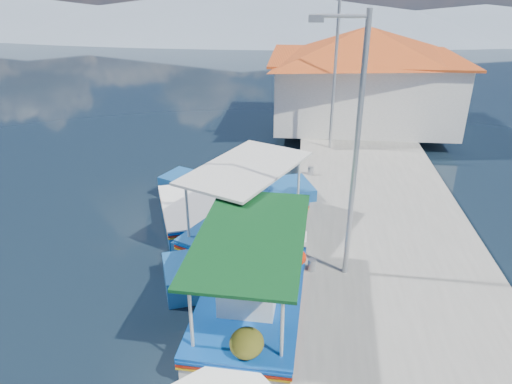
# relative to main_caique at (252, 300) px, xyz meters

# --- Properties ---
(ground) EXTENTS (160.00, 160.00, 0.00)m
(ground) POSITION_rel_main_caique_xyz_m (-2.46, -0.72, -0.47)
(ground) COLOR black
(ground) RESTS_ON ground
(quay) EXTENTS (5.00, 44.00, 0.50)m
(quay) POSITION_rel_main_caique_xyz_m (3.44, 5.28, -0.22)
(quay) COLOR gray
(quay) RESTS_ON ground
(bollards) EXTENTS (0.20, 17.20, 0.30)m
(bollards) POSITION_rel_main_caique_xyz_m (1.34, 4.53, 0.18)
(bollards) COLOR #A5A8AD
(bollards) RESTS_ON quay
(main_caique) EXTENTS (2.41, 7.48, 2.47)m
(main_caique) POSITION_rel_main_caique_xyz_m (0.00, 0.00, 0.00)
(main_caique) COLOR white
(main_caique) RESTS_ON ground
(caique_green_canopy) EXTENTS (3.96, 6.41, 2.64)m
(caique_green_canopy) POSITION_rel_main_caique_xyz_m (-0.52, 3.30, -0.08)
(caique_green_canopy) COLOR #174E8F
(caique_green_canopy) RESTS_ON ground
(caique_blue_hull) EXTENTS (3.00, 5.37, 1.02)m
(caique_blue_hull) POSITION_rel_main_caique_xyz_m (-2.31, 4.26, -0.20)
(caique_blue_hull) COLOR #174E8F
(caique_blue_hull) RESTS_ON ground
(harbor_building) EXTENTS (10.49, 10.49, 4.40)m
(harbor_building) POSITION_rel_main_caique_xyz_m (3.73, 14.28, 2.30)
(harbor_building) COLOR silver
(harbor_building) RESTS_ON quay
(lamp_post_near) EXTENTS (1.21, 0.14, 6.00)m
(lamp_post_near) POSITION_rel_main_caique_xyz_m (2.04, 1.28, 3.38)
(lamp_post_near) COLOR #A5A8AD
(lamp_post_near) RESTS_ON quay
(lamp_post_far) EXTENTS (1.21, 0.14, 6.00)m
(lamp_post_far) POSITION_rel_main_caique_xyz_m (2.04, 10.28, 3.38)
(lamp_post_far) COLOR #A5A8AD
(lamp_post_far) RESTS_ON quay
(mountain_ridge) EXTENTS (171.40, 96.00, 5.50)m
(mountain_ridge) POSITION_rel_main_caique_xyz_m (4.08, 55.28, 1.57)
(mountain_ridge) COLOR slate
(mountain_ridge) RESTS_ON ground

